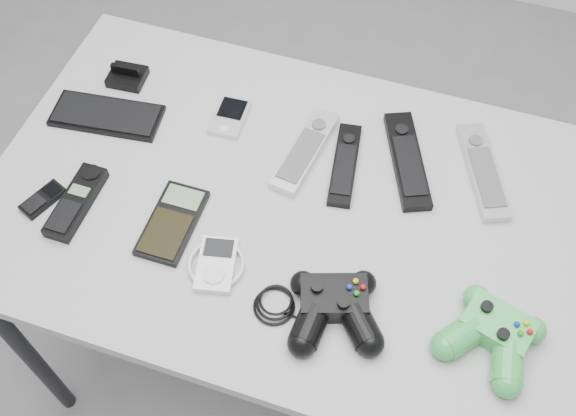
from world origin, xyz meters
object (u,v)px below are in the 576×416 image
(pda, at_px, (229,117))
(remote_silver_a, at_px, (305,150))
(remote_silver_b, at_px, (483,171))
(remote_black_a, at_px, (345,164))
(cordless_handset, at_px, (76,202))
(mobile_phone, at_px, (43,199))
(pda_keyboard, at_px, (107,115))
(controller_black, at_px, (334,306))
(remote_black_b, at_px, (407,160))
(mp3_player, at_px, (216,264))
(controller_green, at_px, (493,333))
(desk, at_px, (287,222))
(calculator, at_px, (172,222))

(pda, bearing_deg, remote_silver_a, -14.83)
(pda, relative_size, remote_silver_b, 0.44)
(remote_silver_b, bearing_deg, remote_black_a, 171.61)
(cordless_handset, bearing_deg, remote_silver_b, 23.86)
(pda, xyz_separation_m, mobile_phone, (-0.26, -0.30, -0.00))
(pda_keyboard, relative_size, controller_black, 0.83)
(pda_keyboard, relative_size, remote_silver_b, 0.99)
(remote_silver_a, relative_size, cordless_handset, 1.31)
(remote_silver_a, relative_size, remote_black_b, 0.93)
(mobile_phone, bearing_deg, remote_black_b, 47.65)
(remote_silver_a, xyz_separation_m, remote_silver_b, (0.34, 0.06, -0.00))
(remote_silver_a, distance_m, remote_silver_b, 0.35)
(mobile_phone, relative_size, mp3_player, 0.80)
(pda, xyz_separation_m, remote_silver_a, (0.18, -0.04, 0.00))
(remote_silver_b, relative_size, controller_green, 1.35)
(remote_silver_a, height_order, controller_green, controller_green)
(remote_silver_a, relative_size, controller_green, 1.28)
(remote_silver_b, relative_size, cordless_handset, 1.38)
(mobile_phone, height_order, controller_green, controller_green)
(pda, height_order, remote_black_a, remote_black_a)
(remote_black_b, bearing_deg, desk, -162.57)
(cordless_handset, bearing_deg, desk, 19.24)
(remote_silver_a, bearing_deg, remote_silver_b, 17.72)
(remote_black_a, xyz_separation_m, calculator, (-0.27, -0.23, -0.00))
(pda, relative_size, mobile_phone, 1.16)
(calculator, distance_m, controller_black, 0.34)
(desk, height_order, mp3_player, mp3_player)
(remote_silver_a, relative_size, remote_black_a, 1.10)
(desk, bearing_deg, pda, 137.99)
(pda, bearing_deg, controller_black, -50.21)
(remote_black_a, relative_size, remote_black_b, 0.84)
(pda_keyboard, relative_size, remote_black_a, 1.15)
(remote_silver_a, bearing_deg, pda, 175.93)
(mobile_phone, height_order, calculator, calculator)
(cordless_handset, bearing_deg, controller_black, -6.49)
(desk, bearing_deg, remote_silver_b, 28.50)
(cordless_handset, height_order, mp3_player, cordless_handset)
(remote_silver_a, distance_m, mp3_player, 0.30)
(desk, xyz_separation_m, pda_keyboard, (-0.42, 0.09, 0.07))
(pda, xyz_separation_m, mp3_player, (0.10, -0.33, 0.00))
(desk, distance_m, pda, 0.25)
(pda_keyboard, xyz_separation_m, controller_green, (0.83, -0.24, 0.02))
(remote_black_a, distance_m, controller_green, 0.43)
(controller_black, bearing_deg, remote_silver_a, 97.00)
(cordless_handset, distance_m, controller_black, 0.53)
(pda_keyboard, height_order, mp3_player, mp3_player)
(remote_silver_b, distance_m, mobile_phone, 0.85)
(desk, relative_size, mobile_phone, 13.36)
(remote_black_a, xyz_separation_m, controller_green, (0.33, -0.27, 0.02))
(calculator, bearing_deg, mp3_player, -27.89)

